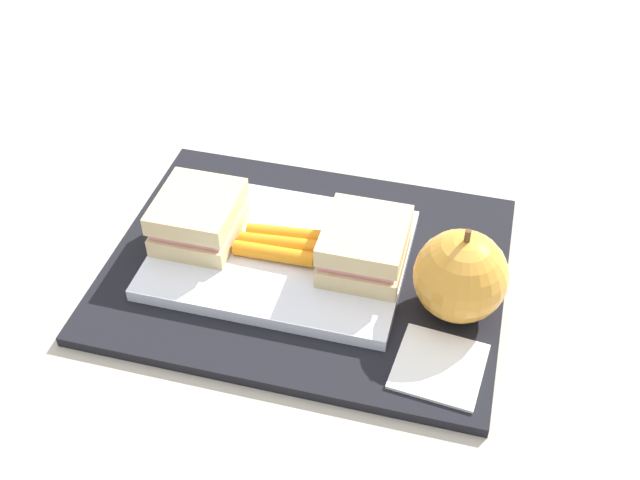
% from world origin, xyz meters
% --- Properties ---
extents(ground_plane, '(2.40, 2.40, 0.00)m').
position_xyz_m(ground_plane, '(0.00, 0.00, 0.00)').
color(ground_plane, '#B7AD99').
extents(lunchbag_mat, '(0.36, 0.28, 0.01)m').
position_xyz_m(lunchbag_mat, '(0.00, 0.00, 0.01)').
color(lunchbag_mat, black).
rests_on(lunchbag_mat, ground_plane).
extents(food_tray, '(0.23, 0.17, 0.01)m').
position_xyz_m(food_tray, '(-0.03, 0.00, 0.02)').
color(food_tray, white).
rests_on(food_tray, lunchbag_mat).
extents(sandwich_half_left, '(0.07, 0.08, 0.04)m').
position_xyz_m(sandwich_half_left, '(-0.10, 0.00, 0.04)').
color(sandwich_half_left, '#DBC189').
rests_on(sandwich_half_left, food_tray).
extents(sandwich_half_right, '(0.07, 0.08, 0.04)m').
position_xyz_m(sandwich_half_right, '(0.05, 0.00, 0.04)').
color(sandwich_half_right, '#DBC189').
rests_on(sandwich_half_right, food_tray).
extents(carrot_sticks_bundle, '(0.08, 0.04, 0.02)m').
position_xyz_m(carrot_sticks_bundle, '(-0.03, -0.00, 0.03)').
color(carrot_sticks_bundle, orange).
rests_on(carrot_sticks_bundle, food_tray).
extents(apple, '(0.08, 0.08, 0.09)m').
position_xyz_m(apple, '(0.14, -0.02, 0.05)').
color(apple, gold).
rests_on(apple, lunchbag_mat).
extents(paper_napkin, '(0.08, 0.08, 0.00)m').
position_xyz_m(paper_napkin, '(0.14, -0.09, 0.01)').
color(paper_napkin, white).
rests_on(paper_napkin, lunchbag_mat).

